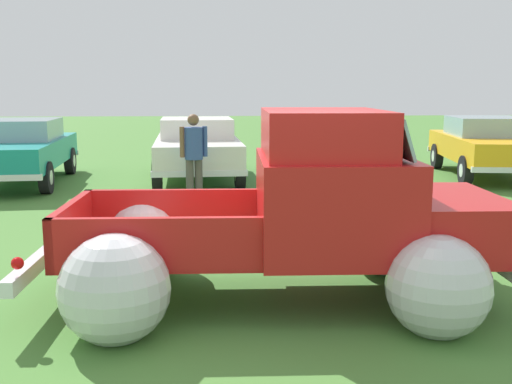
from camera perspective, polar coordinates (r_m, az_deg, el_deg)
ground_plane at (r=6.24m, az=1.02°, el=-10.11°), size 80.00×80.00×0.00m
vintage_pickup_truck at (r=6.06m, az=4.72°, el=-3.29°), size 4.67×2.86×1.96m
show_car_0 at (r=14.46m, az=-21.34°, el=3.84°), size 2.08×4.60×1.43m
show_car_1 at (r=14.04m, az=-5.60°, el=4.32°), size 2.14×4.41×1.43m
show_car_2 at (r=14.92m, az=7.38°, el=4.61°), size 2.37×4.35×1.43m
show_car_3 at (r=15.60m, az=21.10°, el=4.27°), size 2.50×4.63×1.43m
spectator_0 at (r=11.37m, az=-5.92°, el=3.79°), size 0.54×0.42×1.65m
spectator_1 at (r=8.69m, az=7.70°, el=2.04°), size 0.45×0.52×1.69m
lane_cone_0 at (r=8.56m, az=21.31°, el=-3.11°), size 0.36×0.36×0.63m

